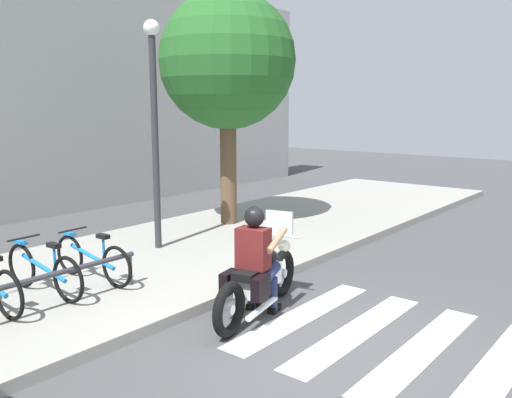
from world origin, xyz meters
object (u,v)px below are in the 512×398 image
Objects in this scene: motorcycle at (259,279)px; street_lamp at (154,116)px; bicycle_3 at (44,270)px; tree_near_rack at (227,62)px; rider at (256,253)px; bike_rack at (8,289)px; bicycle_4 at (92,259)px.

street_lamp reaches higher than motorcycle.
tree_near_rack reaches higher than bicycle_3.
rider is 2.99m from bike_rack.
tree_near_rack reaches higher than motorcycle.
bike_rack is (-1.52, -0.55, 0.07)m from bicycle_4.
bicycle_3 is 0.34× the size of tree_near_rack.
bicycle_3 reaches higher than bicycle_4.
street_lamp is at bearing 15.29° from bicycle_3.
motorcycle is 1.31× the size of bicycle_4.
motorcycle is 0.61× the size of bike_rack.
street_lamp is 2.63m from tree_near_rack.
bicycle_3 is at bearing -179.96° from bicycle_4.
bicycle_4 is 0.33× the size of tree_near_rack.
street_lamp is at bearing 20.59° from bike_rack.
street_lamp is (1.10, 3.18, 1.68)m from rider.
rider reaches higher than bike_rack.
motorcycle is at bearing -38.57° from bike_rack.
rider is 0.86× the size of bicycle_3.
bike_rack is (-0.76, -0.55, 0.07)m from bicycle_3.
tree_near_rack is (3.47, 3.58, 2.76)m from rider.
rider is at bearing -72.48° from bicycle_4.
bicycle_3 is at bearing 121.99° from rider.
street_lamp is 0.82× the size of tree_near_rack.
bicycle_4 is 5.38m from tree_near_rack.
rider is at bearing -109.05° from street_lamp.
rider is at bearing -39.68° from bike_rack.
tree_near_rack is at bearing 16.20° from bike_rack.
tree_near_rack reaches higher than bike_rack.
rider is at bearing -134.09° from tree_near_rack.
bicycle_3 is at bearing 36.14° from bike_rack.
bicycle_4 is 0.41× the size of street_lamp.
motorcycle reaches higher than bike_rack.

